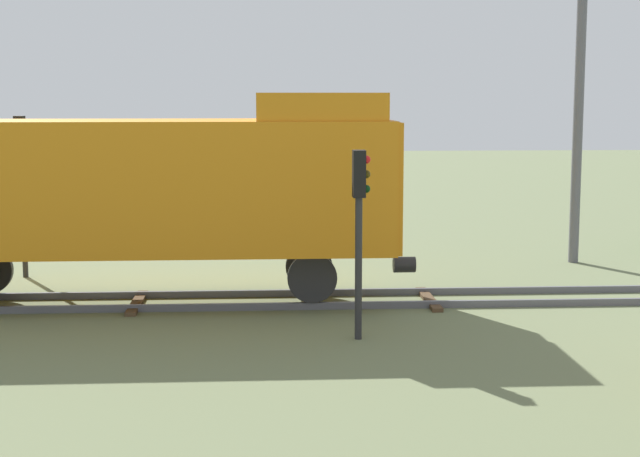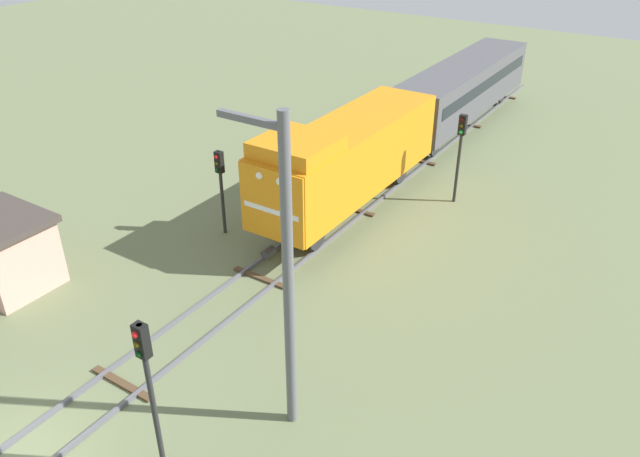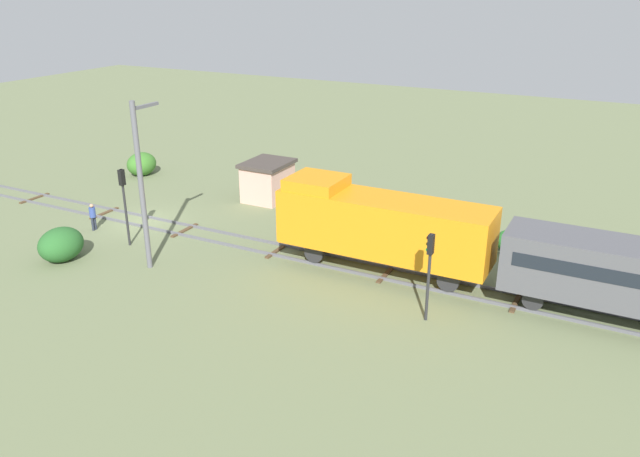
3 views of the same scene
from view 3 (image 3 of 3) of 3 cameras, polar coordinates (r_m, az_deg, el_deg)
The scene contains 12 objects.
ground_plane at distance 41.37m, azimuth -15.87°, elevation 0.57°, with size 119.97×119.97×0.00m, color #66704C.
railway_track at distance 41.35m, azimuth -15.88°, elevation 0.66°, with size 2.40×79.98×0.16m.
locomotive at distance 32.03m, azimuth 5.52°, elevation 0.45°, with size 2.90×11.60×4.60m.
traffic_signal_near at distance 36.96m, azimuth -17.52°, elevation 3.06°, with size 0.32×0.34×4.56m.
traffic_signal_mid at distance 36.62m, azimuth 1.38°, elevation 2.97°, with size 0.32×0.34×3.68m.
traffic_signal_far at distance 27.70m, azimuth 9.98°, elevation -2.99°, with size 0.32×0.34×4.18m.
worker_near_track at distance 40.66m, azimuth -20.07°, elevation 1.18°, with size 0.38×0.38×1.70m.
catenary_mast at distance 33.21m, azimuth -16.00°, elevation 4.00°, with size 1.94×0.28×8.91m.
relay_hut at distance 43.74m, azimuth -4.81°, elevation 4.41°, with size 3.50×2.90×2.74m.
bush_near at distance 36.86m, azimuth -22.61°, elevation -1.36°, with size 2.58×2.11×1.87m, color #255A26.
bush_mid at distance 51.37m, azimuth -16.00°, elevation 5.69°, with size 2.49×2.04×1.81m, color #376D26.
bush_far at distance 37.00m, azimuth 16.80°, elevation -1.07°, with size 1.63×1.34×1.19m, color #246926.
Camera 3 is at (27.83, 27.06, 14.31)m, focal length 35.00 mm.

